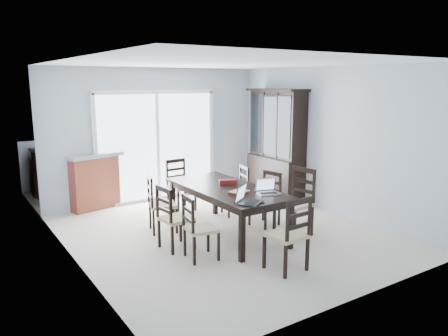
{
  "coord_description": "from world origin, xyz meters",
  "views": [
    {
      "loc": [
        -3.58,
        -5.4,
        2.34
      ],
      "look_at": [
        -0.05,
        0.0,
        1.05
      ],
      "focal_mm": 35.0,
      "sensor_mm": 36.0,
      "label": 1
    }
  ],
  "objects_px": {
    "chair_left_mid": "(171,211)",
    "chair_right_near": "(298,194)",
    "chair_end_near": "(292,227)",
    "laptop_dark": "(251,199)",
    "chair_end_far": "(179,179)",
    "game_box": "(228,182)",
    "chair_left_far": "(157,198)",
    "dining_table": "(227,192)",
    "chair_right_mid": "(268,193)",
    "china_hutch": "(276,146)",
    "cell_phone": "(261,203)",
    "chair_right_far": "(239,185)",
    "chair_left_near": "(195,221)",
    "hot_tub": "(98,172)",
    "laptop_silver": "(268,191)"
  },
  "relations": [
    {
      "from": "china_hutch",
      "to": "chair_end_far",
      "type": "xyz_separation_m",
      "value": [
        -2.01,
        0.37,
        -0.5
      ]
    },
    {
      "from": "chair_end_near",
      "to": "laptop_dark",
      "type": "distance_m",
      "value": 0.71
    },
    {
      "from": "china_hutch",
      "to": "chair_end_near",
      "type": "relative_size",
      "value": 1.97
    },
    {
      "from": "chair_right_near",
      "to": "chair_right_mid",
      "type": "xyz_separation_m",
      "value": [
        -0.09,
        0.62,
        -0.1
      ]
    },
    {
      "from": "laptop_silver",
      "to": "hot_tub",
      "type": "relative_size",
      "value": 0.15
    },
    {
      "from": "chair_left_near",
      "to": "chair_left_far",
      "type": "relative_size",
      "value": 0.96
    },
    {
      "from": "chair_right_near",
      "to": "cell_phone",
      "type": "height_order",
      "value": "chair_right_near"
    },
    {
      "from": "chair_left_mid",
      "to": "chair_end_near",
      "type": "bearing_deg",
      "value": 26.66
    },
    {
      "from": "chair_left_far",
      "to": "game_box",
      "type": "height_order",
      "value": "chair_left_far"
    },
    {
      "from": "chair_left_mid",
      "to": "chair_right_mid",
      "type": "bearing_deg",
      "value": 89.47
    },
    {
      "from": "chair_left_near",
      "to": "chair_right_mid",
      "type": "bearing_deg",
      "value": 117.57
    },
    {
      "from": "china_hutch",
      "to": "chair_left_far",
      "type": "distance_m",
      "value": 2.97
    },
    {
      "from": "china_hutch",
      "to": "chair_right_near",
      "type": "bearing_deg",
      "value": -120.6
    },
    {
      "from": "chair_right_mid",
      "to": "laptop_dark",
      "type": "distance_m",
      "value": 1.47
    },
    {
      "from": "chair_left_near",
      "to": "chair_left_far",
      "type": "xyz_separation_m",
      "value": [
        0.04,
        1.29,
        0.02
      ]
    },
    {
      "from": "laptop_dark",
      "to": "hot_tub",
      "type": "relative_size",
      "value": 0.18
    },
    {
      "from": "dining_table",
      "to": "chair_right_far",
      "type": "relative_size",
      "value": 2.17
    },
    {
      "from": "game_box",
      "to": "chair_right_mid",
      "type": "bearing_deg",
      "value": -12.01
    },
    {
      "from": "hot_tub",
      "to": "laptop_silver",
      "type": "bearing_deg",
      "value": -72.8
    },
    {
      "from": "dining_table",
      "to": "cell_phone",
      "type": "relative_size",
      "value": 22.24
    },
    {
      "from": "hot_tub",
      "to": "chair_right_far",
      "type": "bearing_deg",
      "value": -55.84
    },
    {
      "from": "chair_left_near",
      "to": "laptop_dark",
      "type": "xyz_separation_m",
      "value": [
        0.67,
        -0.33,
        0.27
      ]
    },
    {
      "from": "laptop_dark",
      "to": "cell_phone",
      "type": "xyz_separation_m",
      "value": [
        0.11,
        -0.07,
        -0.05
      ]
    },
    {
      "from": "dining_table",
      "to": "chair_end_far",
      "type": "relative_size",
      "value": 2.04
    },
    {
      "from": "chair_end_far",
      "to": "hot_tub",
      "type": "relative_size",
      "value": 0.46
    },
    {
      "from": "chair_end_far",
      "to": "cell_phone",
      "type": "height_order",
      "value": "chair_end_far"
    },
    {
      "from": "chair_right_mid",
      "to": "chair_end_far",
      "type": "height_order",
      "value": "chair_end_far"
    },
    {
      "from": "chair_left_far",
      "to": "chair_right_mid",
      "type": "relative_size",
      "value": 1.04
    },
    {
      "from": "cell_phone",
      "to": "chair_left_near",
      "type": "bearing_deg",
      "value": 144.18
    },
    {
      "from": "chair_left_far",
      "to": "game_box",
      "type": "relative_size",
      "value": 3.8
    },
    {
      "from": "chair_end_near",
      "to": "game_box",
      "type": "bearing_deg",
      "value": 78.99
    },
    {
      "from": "chair_right_mid",
      "to": "chair_end_near",
      "type": "distance_m",
      "value": 1.88
    },
    {
      "from": "chair_right_far",
      "to": "chair_end_far",
      "type": "height_order",
      "value": "chair_end_far"
    },
    {
      "from": "chair_right_mid",
      "to": "laptop_dark",
      "type": "relative_size",
      "value": 2.38
    },
    {
      "from": "chair_right_mid",
      "to": "game_box",
      "type": "bearing_deg",
      "value": 67.06
    },
    {
      "from": "hot_tub",
      "to": "chair_right_mid",
      "type": "bearing_deg",
      "value": -61.28
    },
    {
      "from": "chair_right_mid",
      "to": "chair_right_far",
      "type": "distance_m",
      "value": 0.74
    },
    {
      "from": "chair_right_mid",
      "to": "chair_end_near",
      "type": "height_order",
      "value": "chair_end_near"
    },
    {
      "from": "hot_tub",
      "to": "game_box",
      "type": "bearing_deg",
      "value": -70.73
    },
    {
      "from": "chair_left_far",
      "to": "chair_right_near",
      "type": "xyz_separation_m",
      "value": [
        1.79,
        -1.27,
        0.08
      ]
    },
    {
      "from": "laptop_dark",
      "to": "game_box",
      "type": "bearing_deg",
      "value": 36.94
    },
    {
      "from": "chair_right_mid",
      "to": "chair_right_far",
      "type": "bearing_deg",
      "value": -5.42
    },
    {
      "from": "chair_left_mid",
      "to": "chair_right_near",
      "type": "height_order",
      "value": "chair_right_near"
    },
    {
      "from": "chair_end_far",
      "to": "chair_right_near",
      "type": "bearing_deg",
      "value": 109.07
    },
    {
      "from": "chair_end_far",
      "to": "game_box",
      "type": "xyz_separation_m",
      "value": [
        0.13,
        -1.44,
        0.22
      ]
    },
    {
      "from": "dining_table",
      "to": "chair_end_far",
      "type": "bearing_deg",
      "value": 89.42
    },
    {
      "from": "cell_phone",
      "to": "chair_left_mid",
      "type": "bearing_deg",
      "value": 126.33
    },
    {
      "from": "dining_table",
      "to": "laptop_dark",
      "type": "bearing_deg",
      "value": -103.72
    },
    {
      "from": "chair_end_near",
      "to": "laptop_dark",
      "type": "relative_size",
      "value": 2.62
    },
    {
      "from": "chair_end_near",
      "to": "chair_left_far",
      "type": "bearing_deg",
      "value": 104.84
    }
  ]
}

